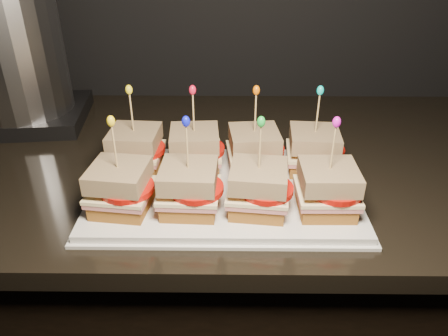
{
  "coord_description": "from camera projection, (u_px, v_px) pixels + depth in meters",
  "views": [
    {
      "loc": [
        -0.05,
        0.89,
        1.31
      ],
      "look_at": [
        -0.06,
        1.52,
        0.95
      ],
      "focal_mm": 35.0,
      "sensor_mm": 36.0,
      "label": 1
    }
  ],
  "objects": [
    {
      "name": "cabinet",
      "position": [
        342.0,
        314.0,
        1.11
      ],
      "size": [
        2.37,
        0.64,
        0.86
      ],
      "primitive_type": "cube",
      "color": "black",
      "rests_on": "ground"
    },
    {
      "name": "granite_slab",
      "position": [
        371.0,
        163.0,
        0.89
      ],
      "size": [
        2.41,
        0.68,
        0.03
      ],
      "primitive_type": "cube",
      "color": "black",
      "rests_on": "cabinet"
    },
    {
      "name": "platter",
      "position": [
        224.0,
        191.0,
        0.75
      ],
      "size": [
        0.44,
        0.28,
        0.02
      ],
      "primitive_type": "cube",
      "color": "white",
      "rests_on": "granite_slab"
    },
    {
      "name": "platter_rim",
      "position": [
        224.0,
        194.0,
        0.75
      ],
      "size": [
        0.46,
        0.29,
        0.01
      ],
      "primitive_type": "cube",
      "color": "white",
      "rests_on": "granite_slab"
    },
    {
      "name": "sandwich_0_bread_bot",
      "position": [
        137.0,
        162.0,
        0.8
      ],
      "size": [
        0.09,
        0.09,
        0.02
      ],
      "primitive_type": "cube",
      "rotation": [
        0.0,
        0.0,
        -0.06
      ],
      "color": "brown",
      "rests_on": "platter"
    },
    {
      "name": "sandwich_0_ham",
      "position": [
        136.0,
        155.0,
        0.79
      ],
      "size": [
        0.1,
        0.09,
        0.01
      ],
      "primitive_type": "cube",
      "rotation": [
        0.0,
        0.0,
        -0.06
      ],
      "color": "#BD5E62",
      "rests_on": "sandwich_0_bread_bot"
    },
    {
      "name": "sandwich_0_cheese",
      "position": [
        136.0,
        151.0,
        0.78
      ],
      "size": [
        0.1,
        0.1,
        0.01
      ],
      "primitive_type": "cube",
      "rotation": [
        0.0,
        0.0,
        -0.06
      ],
      "color": "#FFE8A8",
      "rests_on": "sandwich_0_ham"
    },
    {
      "name": "sandwich_0_tomato",
      "position": [
        142.0,
        149.0,
        0.78
      ],
      "size": [
        0.08,
        0.08,
        0.01
      ],
      "primitive_type": "cylinder",
      "color": "#B61008",
      "rests_on": "sandwich_0_cheese"
    },
    {
      "name": "sandwich_0_bread_top",
      "position": [
        134.0,
        138.0,
        0.77
      ],
      "size": [
        0.09,
        0.09,
        0.03
      ],
      "primitive_type": "cube",
      "rotation": [
        0.0,
        0.0,
        -0.06
      ],
      "color": "#4F2911",
      "rests_on": "sandwich_0_tomato"
    },
    {
      "name": "sandwich_0_pick",
      "position": [
        132.0,
        115.0,
        0.75
      ],
      "size": [
        0.0,
        0.0,
        0.09
      ],
      "primitive_type": "cylinder",
      "color": "tan",
      "rests_on": "sandwich_0_bread_top"
    },
    {
      "name": "sandwich_0_frill",
      "position": [
        129.0,
        90.0,
        0.73
      ],
      "size": [
        0.01,
        0.01,
        0.02
      ],
      "primitive_type": "ellipsoid",
      "color": "yellow",
      "rests_on": "sandwich_0_pick"
    },
    {
      "name": "sandwich_1_bread_bot",
      "position": [
        195.0,
        162.0,
        0.8
      ],
      "size": [
        0.09,
        0.09,
        0.02
      ],
      "primitive_type": "cube",
      "rotation": [
        0.0,
        0.0,
        0.07
      ],
      "color": "brown",
      "rests_on": "platter"
    },
    {
      "name": "sandwich_1_ham",
      "position": [
        195.0,
        155.0,
        0.79
      ],
      "size": [
        0.1,
        0.09,
        0.01
      ],
      "primitive_type": "cube",
      "rotation": [
        0.0,
        0.0,
        0.07
      ],
      "color": "#BD5E62",
      "rests_on": "sandwich_1_bread_bot"
    },
    {
      "name": "sandwich_1_cheese",
      "position": [
        195.0,
        151.0,
        0.78
      ],
      "size": [
        0.1,
        0.1,
        0.01
      ],
      "primitive_type": "cube",
      "rotation": [
        0.0,
        0.0,
        0.07
      ],
      "color": "#FFE8A8",
      "rests_on": "sandwich_1_ham"
    },
    {
      "name": "sandwich_1_tomato",
      "position": [
        201.0,
        149.0,
        0.77
      ],
      "size": [
        0.08,
        0.08,
        0.01
      ],
      "primitive_type": "cylinder",
      "color": "#B61008",
      "rests_on": "sandwich_1_cheese"
    },
    {
      "name": "sandwich_1_bread_top",
      "position": [
        194.0,
        138.0,
        0.77
      ],
      "size": [
        0.09,
        0.09,
        0.03
      ],
      "primitive_type": "cube",
      "rotation": [
        0.0,
        0.0,
        0.07
      ],
      "color": "#4F2911",
      "rests_on": "sandwich_1_tomato"
    },
    {
      "name": "sandwich_1_pick",
      "position": [
        193.0,
        115.0,
        0.75
      ],
      "size": [
        0.0,
        0.0,
        0.09
      ],
      "primitive_type": "cylinder",
      "color": "tan",
      "rests_on": "sandwich_1_bread_top"
    },
    {
      "name": "sandwich_1_frill",
      "position": [
        193.0,
        90.0,
        0.73
      ],
      "size": [
        0.01,
        0.01,
        0.02
      ],
      "primitive_type": "ellipsoid",
      "color": "red",
      "rests_on": "sandwich_1_pick"
    },
    {
      "name": "sandwich_2_bread_bot",
      "position": [
        254.0,
        163.0,
        0.79
      ],
      "size": [
        0.09,
        0.09,
        0.02
      ],
      "primitive_type": "cube",
      "rotation": [
        0.0,
        0.0,
        0.1
      ],
      "color": "brown",
      "rests_on": "platter"
    },
    {
      "name": "sandwich_2_ham",
      "position": [
        254.0,
        155.0,
        0.79
      ],
      "size": [
        0.1,
        0.1,
        0.01
      ],
      "primitive_type": "cube",
      "rotation": [
        0.0,
        0.0,
        0.1
      ],
      "color": "#BD5E62",
      "rests_on": "sandwich_2_bread_bot"
    },
    {
      "name": "sandwich_2_cheese",
      "position": [
        254.0,
        152.0,
        0.78
      ],
      "size": [
        0.1,
        0.1,
        0.01
      ],
      "primitive_type": "cube",
      "rotation": [
        0.0,
        0.0,
        0.1
      ],
      "color": "#FFE8A8",
      "rests_on": "sandwich_2_ham"
    },
    {
      "name": "sandwich_2_tomato",
      "position": [
        261.0,
        150.0,
        0.77
      ],
      "size": [
        0.08,
        0.08,
        0.01
      ],
      "primitive_type": "cylinder",
      "color": "#B61008",
      "rests_on": "sandwich_2_cheese"
    },
    {
      "name": "sandwich_2_bread_top",
      "position": [
        254.0,
        138.0,
        0.77
      ],
      "size": [
        0.09,
        0.09,
        0.03
      ],
      "primitive_type": "cube",
      "rotation": [
        0.0,
        0.0,
        0.1
      ],
      "color": "#4F2911",
      "rests_on": "sandwich_2_tomato"
    },
    {
      "name": "sandwich_2_pick",
      "position": [
        255.0,
        115.0,
        0.75
      ],
      "size": [
        0.0,
        0.0,
        0.09
      ],
      "primitive_type": "cylinder",
      "color": "tan",
      "rests_on": "sandwich_2_bread_top"
    },
    {
      "name": "sandwich_2_frill",
      "position": [
        256.0,
        90.0,
        0.72
      ],
      "size": [
        0.01,
        0.01,
        0.02
      ],
      "primitive_type": "ellipsoid",
      "color": "orange",
      "rests_on": "sandwich_2_pick"
    },
    {
      "name": "sandwich_3_bread_bot",
      "position": [
        312.0,
        163.0,
        0.79
      ],
      "size": [
        0.09,
        0.09,
        0.02
      ],
      "primitive_type": "cube",
      "rotation": [
        0.0,
        0.0,
        -0.07
      ],
      "color": "brown",
      "rests_on": "platter"
    },
    {
      "name": "sandwich_3_ham",
      "position": [
        313.0,
        155.0,
        0.79
      ],
      "size": [
        0.1,
        0.09,
        0.01
      ],
      "primitive_type": "cube",
      "rotation": [
        0.0,
        0.0,
        -0.07
      ],
      "color": "#BD5E62",
      "rests_on": "sandwich_3_bread_bot"
    },
    {
      "name": "sandwich_3_cheese",
      "position": [
        313.0,
        152.0,
        0.78
      ],
      "size": [
        0.1,
        0.1,
        0.01
      ],
      "primitive_type": "cube",
      "rotation": [
        0.0,
        0.0,
        -0.07
      ],
      "color": "#FFE8A8",
      "rests_on": "sandwich_3_ham"
    },
    {
      "name": "sandwich_3_tomato",
      "position": [
        321.0,
        150.0,
        0.77
      ],
      "size": [
        0.08,
        0.08,
        0.01
      ],
      "primitive_type": "cylinder",
      "color": "#B61008",
      "rests_on": "sandwich_3_cheese"
    },
    {
      "name": "sandwich_3_bread_top",
      "position": [
        315.0,
        139.0,
        0.77
      ],
      "size": [
        0.09,
        0.09,
        0.03
      ],
      "primitive_type": "cube",
      "rotation": [
        0.0,
        0.0,
        -0.07
      ],
      "color": "#4F2911",
      "rests_on": "sandwich_3_tomato"
    },
    {
      "name": "sandwich_3_pick",
      "position": [
        317.0,
        115.0,
        0.75
      ],
      "size": [
        0.0,
        0.0,
        0.09
      ],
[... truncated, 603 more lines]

